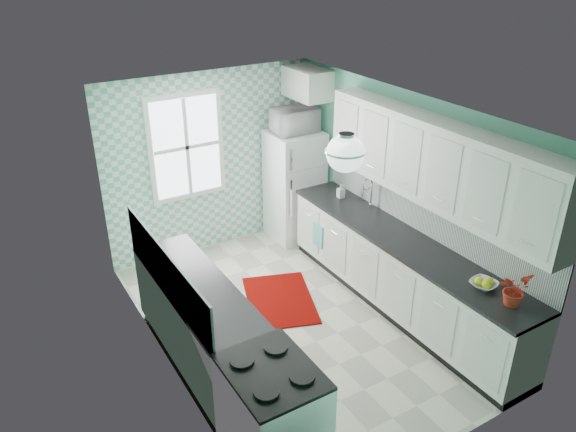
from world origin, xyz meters
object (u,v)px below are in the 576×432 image
ceiling_light (345,153)px  potted_plant (514,289)px  fruit_bowl (484,284)px  fridge (295,185)px  microwave (295,120)px  sink (358,211)px  stove (272,417)px

ceiling_light → potted_plant: 2.02m
potted_plant → fruit_bowl: bearing=90.0°
ceiling_light → fridge: 3.23m
ceiling_light → microwave: bearing=67.0°
ceiling_light → potted_plant: bearing=-41.8°
ceiling_light → microwave: ceiling_light is taller
fridge → potted_plant: bearing=-92.2°
fruit_bowl → ceiling_light: bearing=148.2°
fridge → potted_plant: (0.09, -3.69, 0.30)m
fridge → sink: fridge is taller
sink → microwave: 1.60m
microwave → potted_plant: bearing=93.1°
ceiling_light → stove: 2.29m
ceiling_light → fruit_bowl: size_ratio=1.38×
sink → microwave: size_ratio=0.93×
stove → potted_plant: 2.49m
ceiling_light → fruit_bowl: ceiling_light is taller
stove → microwave: microwave is taller
ceiling_light → sink: size_ratio=0.63×
ceiling_light → fridge: ceiling_light is taller
ceiling_light → stove: (-1.20, -0.77, -1.80)m
fruit_bowl → sink: bearing=89.9°
potted_plant → microwave: size_ratio=0.53×
ceiling_light → fruit_bowl: bearing=-31.8°
fridge → potted_plant: size_ratio=5.01×
fruit_bowl → microwave: bearing=91.5°
sink → potted_plant: 2.34m
ceiling_light → fruit_bowl: 1.95m
sink → fruit_bowl: bearing=-90.4°
fridge → potted_plant: 3.70m
sink → fruit_bowl: 2.00m
ceiling_light → sink: (1.20, 1.26, -1.39)m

